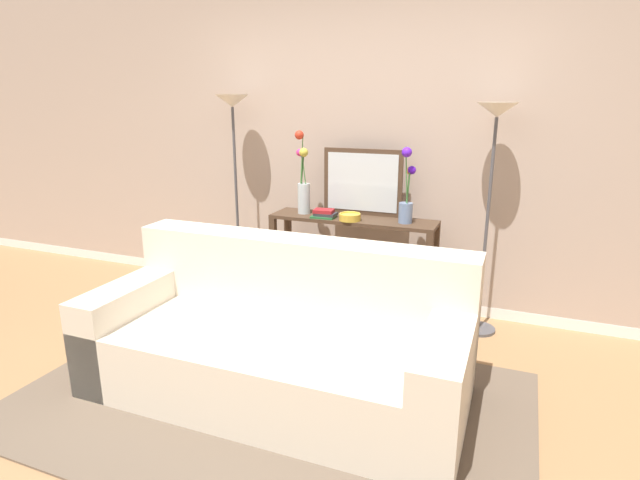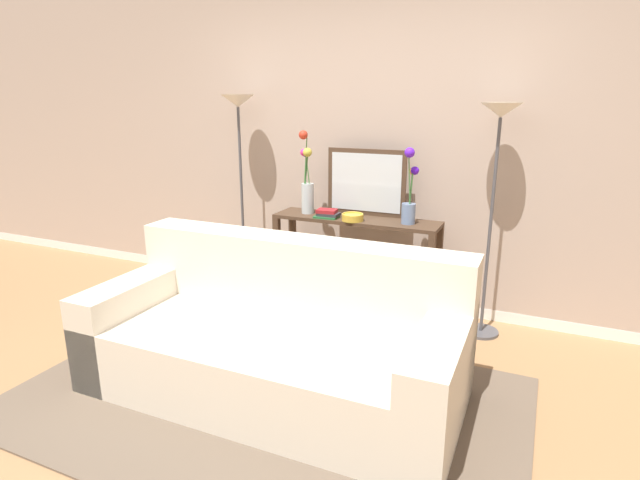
# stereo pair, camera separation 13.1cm
# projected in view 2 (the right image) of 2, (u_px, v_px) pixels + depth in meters

# --- Properties ---
(ground_plane) EXTENTS (16.00, 16.00, 0.02)m
(ground_plane) POSITION_uv_depth(u_px,v_px,m) (255.00, 421.00, 2.83)
(ground_plane) COLOR #9E754C
(back_wall) EXTENTS (12.00, 0.15, 3.02)m
(back_wall) POSITION_uv_depth(u_px,v_px,m) (375.00, 125.00, 4.15)
(back_wall) COLOR white
(back_wall) RESTS_ON ground
(area_rug) EXTENTS (2.92, 1.83, 0.01)m
(area_rug) POSITION_uv_depth(u_px,v_px,m) (264.00, 401.00, 2.99)
(area_rug) COLOR brown
(area_rug) RESTS_ON ground
(couch) EXTENTS (2.21, 0.99, 0.88)m
(couch) POSITION_uv_depth(u_px,v_px,m) (276.00, 342.00, 3.05)
(couch) COLOR beige
(couch) RESTS_ON ground
(console_table) EXTENTS (1.33, 0.33, 0.80)m
(console_table) POSITION_uv_depth(u_px,v_px,m) (355.00, 249.00, 4.09)
(console_table) COLOR #473323
(console_table) RESTS_ON ground
(floor_lamp_left) EXTENTS (0.28, 0.28, 1.74)m
(floor_lamp_left) POSITION_uv_depth(u_px,v_px,m) (239.00, 140.00, 4.32)
(floor_lamp_left) COLOR #4C4C51
(floor_lamp_left) RESTS_ON ground
(floor_lamp_right) EXTENTS (0.28, 0.28, 1.69)m
(floor_lamp_right) POSITION_uv_depth(u_px,v_px,m) (497.00, 156.00, 3.50)
(floor_lamp_right) COLOR #4C4C51
(floor_lamp_right) RESTS_ON ground
(wall_mirror) EXTENTS (0.65, 0.02, 0.53)m
(wall_mirror) POSITION_uv_depth(u_px,v_px,m) (366.00, 182.00, 4.05)
(wall_mirror) COLOR #473323
(wall_mirror) RESTS_ON console_table
(vase_tall_flowers) EXTENTS (0.12, 0.12, 0.67)m
(vase_tall_flowers) POSITION_uv_depth(u_px,v_px,m) (307.00, 183.00, 4.12)
(vase_tall_flowers) COLOR silver
(vase_tall_flowers) RESTS_ON console_table
(vase_short_flowers) EXTENTS (0.11, 0.14, 0.57)m
(vase_short_flowers) POSITION_uv_depth(u_px,v_px,m) (410.00, 196.00, 3.78)
(vase_short_flowers) COLOR #6B84AD
(vase_short_flowers) RESTS_ON console_table
(fruit_bowl) EXTENTS (0.17, 0.17, 0.06)m
(fruit_bowl) POSITION_uv_depth(u_px,v_px,m) (353.00, 217.00, 3.92)
(fruit_bowl) COLOR gold
(fruit_bowl) RESTS_ON console_table
(book_stack) EXTENTS (0.19, 0.15, 0.06)m
(book_stack) POSITION_uv_depth(u_px,v_px,m) (327.00, 214.00, 4.03)
(book_stack) COLOR #236033
(book_stack) RESTS_ON console_table
(book_row_under_console) EXTENTS (0.43, 0.18, 0.12)m
(book_row_under_console) POSITION_uv_depth(u_px,v_px,m) (318.00, 299.00, 4.35)
(book_row_under_console) COLOR #1E7075
(book_row_under_console) RESTS_ON ground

